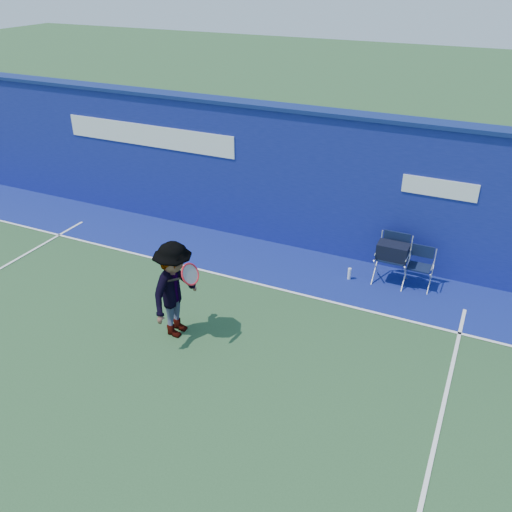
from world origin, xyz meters
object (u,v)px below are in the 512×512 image
at_px(tennis_player, 175,290).
at_px(directors_chair_left, 391,264).
at_px(directors_chair_right, 418,275).
at_px(water_bottle, 349,274).

bearing_deg(tennis_player, directors_chair_left, 47.67).
relative_size(directors_chair_left, directors_chair_right, 1.22).
height_order(directors_chair_left, water_bottle, directors_chair_left).
xyz_separation_m(directors_chair_left, water_bottle, (-0.76, -0.24, -0.29)).
distance_m(directors_chair_left, water_bottle, 0.85).
height_order(water_bottle, tennis_player, tennis_player).
distance_m(directors_chair_left, directors_chair_right, 0.56).
height_order(directors_chair_left, directors_chair_right, directors_chair_left).
bearing_deg(directors_chair_left, tennis_player, -132.33).
xyz_separation_m(directors_chair_right, water_bottle, (-1.29, -0.30, -0.13)).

